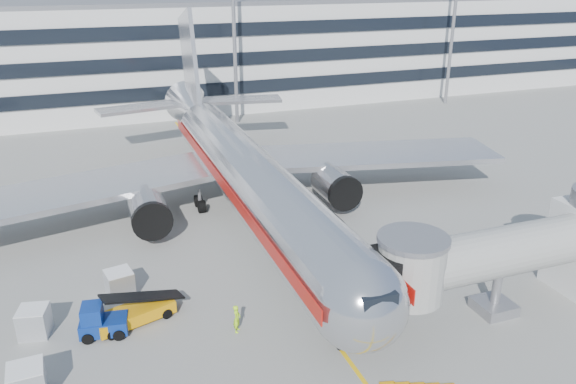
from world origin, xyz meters
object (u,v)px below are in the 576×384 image
object	(u,v)px
cargo_container_right	(120,283)
ramp_worker	(237,319)
cargo_container_left	(34,321)
cargo_container_front	(27,383)
main_jet	(241,168)
belt_loader	(134,313)
baggage_tug	(100,322)

from	to	relation	value
cargo_container_right	ramp_worker	size ratio (longest dim) A/B	1.10
cargo_container_left	cargo_container_front	world-z (taller)	cargo_container_front
main_jet	cargo_container_right	bearing A→B (deg)	-138.74
belt_loader	cargo_container_right	bearing A→B (deg)	98.75
cargo_container_left	cargo_container_front	bearing A→B (deg)	-90.77
baggage_tug	cargo_container_right	xyz separation A→B (m)	(1.41, 4.04, -0.00)
baggage_tug	cargo_container_left	xyz separation A→B (m)	(-3.58, 1.39, -0.01)
baggage_tug	cargo_container_left	size ratio (longest dim) A/B	1.49
cargo_container_front	baggage_tug	bearing A→B (deg)	48.44
cargo_container_front	ramp_worker	distance (m)	11.26
belt_loader	ramp_worker	world-z (taller)	belt_loader
baggage_tug	cargo_container_left	distance (m)	3.85
main_jet	belt_loader	world-z (taller)	main_jet
cargo_container_left	cargo_container_right	bearing A→B (deg)	27.91
cargo_container_front	cargo_container_right	bearing A→B (deg)	58.17
cargo_container_front	ramp_worker	bearing A→B (deg)	8.66
cargo_container_left	cargo_container_front	xyz separation A→B (m)	(-0.07, -5.52, 0.05)
baggage_tug	cargo_container_left	world-z (taller)	baggage_tug
belt_loader	cargo_container_left	world-z (taller)	belt_loader
ramp_worker	cargo_container_right	bearing A→B (deg)	69.02
cargo_container_left	ramp_worker	bearing A→B (deg)	-19.07
baggage_tug	cargo_container_front	xyz separation A→B (m)	(-3.66, -4.13, 0.04)
baggage_tug	ramp_worker	size ratio (longest dim) A/B	1.64
belt_loader	ramp_worker	distance (m)	6.29
belt_loader	cargo_container_left	size ratio (longest dim) A/B	2.65
baggage_tug	cargo_container_front	distance (m)	5.51
cargo_container_left	main_jet	bearing A→B (deg)	37.56
cargo_container_front	ramp_worker	xyz separation A→B (m)	(11.13, 1.70, -0.04)
main_jet	ramp_worker	size ratio (longest dim) A/B	29.29
main_jet	baggage_tug	size ratio (longest dim) A/B	17.81
cargo_container_left	ramp_worker	distance (m)	11.70
belt_loader	cargo_container_right	distance (m)	3.52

